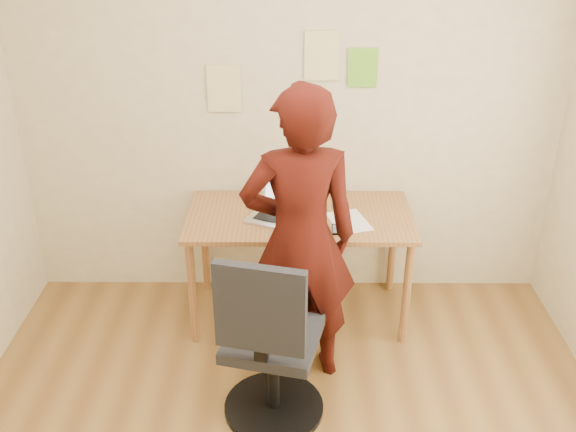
{
  "coord_description": "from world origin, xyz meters",
  "views": [
    {
      "loc": [
        0.02,
        -2.17,
        2.54
      ],
      "look_at": [
        0.0,
        0.95,
        0.95
      ],
      "focal_mm": 40.0,
      "sensor_mm": 36.0,
      "label": 1
    }
  ],
  "objects_px": {
    "laptop": "(282,209)",
    "person": "(300,240)",
    "desk": "(299,227)",
    "office_chair": "(270,352)",
    "phone": "(337,229)"
  },
  "relations": [
    {
      "from": "desk",
      "to": "office_chair",
      "type": "distance_m",
      "value": 1.0
    },
    {
      "from": "laptop",
      "to": "phone",
      "type": "distance_m",
      "value": 0.38
    },
    {
      "from": "person",
      "to": "desk",
      "type": "bearing_deg",
      "value": -98.29
    },
    {
      "from": "desk",
      "to": "person",
      "type": "xyz_separation_m",
      "value": [
        -0.01,
        -0.55,
        0.21
      ]
    },
    {
      "from": "desk",
      "to": "phone",
      "type": "height_order",
      "value": "phone"
    },
    {
      "from": "desk",
      "to": "phone",
      "type": "relative_size",
      "value": 10.97
    },
    {
      "from": "desk",
      "to": "person",
      "type": "bearing_deg",
      "value": -90.61
    },
    {
      "from": "desk",
      "to": "phone",
      "type": "distance_m",
      "value": 0.31
    },
    {
      "from": "phone",
      "to": "laptop",
      "type": "bearing_deg",
      "value": 153.73
    },
    {
      "from": "laptop",
      "to": "person",
      "type": "relative_size",
      "value": 0.26
    },
    {
      "from": "laptop",
      "to": "person",
      "type": "bearing_deg",
      "value": -54.61
    },
    {
      "from": "phone",
      "to": "person",
      "type": "relative_size",
      "value": 0.07
    },
    {
      "from": "laptop",
      "to": "person",
      "type": "height_order",
      "value": "person"
    },
    {
      "from": "office_chair",
      "to": "person",
      "type": "distance_m",
      "value": 0.61
    },
    {
      "from": "laptop",
      "to": "office_chair",
      "type": "xyz_separation_m",
      "value": [
        -0.05,
        -0.94,
        -0.35
      ]
    }
  ]
}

